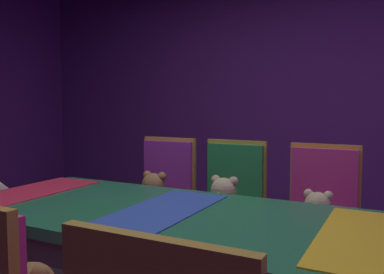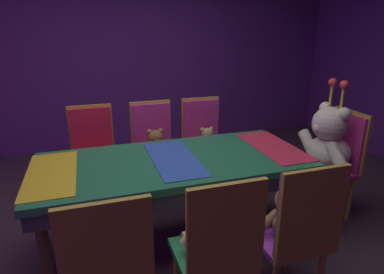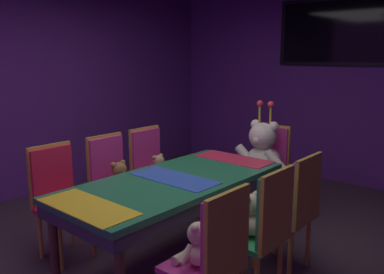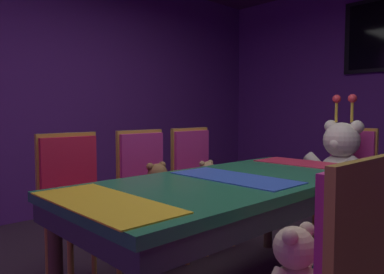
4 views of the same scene
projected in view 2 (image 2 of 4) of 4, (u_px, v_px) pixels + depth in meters
name	position (u px, v px, depth m)	size (l,w,h in m)	color
ground_plane	(175.00, 243.00, 2.66)	(7.90, 7.90, 0.00)	#3F2D38
wall_left	(125.00, 49.00, 4.56)	(0.12, 6.40, 2.80)	#59267F
banquet_table	(174.00, 170.00, 2.45)	(0.90, 2.02, 0.75)	#26724C
chair_left_0	(93.00, 147.00, 3.10)	(0.42, 0.41, 0.98)	red
chair_left_1	(153.00, 141.00, 3.26)	(0.42, 0.41, 0.98)	#CC338C
teddy_left_1	(156.00, 146.00, 3.13)	(0.24, 0.32, 0.30)	olive
chair_left_2	(203.00, 135.00, 3.43)	(0.42, 0.41, 0.98)	#CC338C
teddy_left_2	(207.00, 142.00, 3.31)	(0.21, 0.28, 0.26)	tan
chair_right_0	(108.00, 267.00, 1.53)	(0.42, 0.41, 0.98)	#CC338C
teddy_right_0	(106.00, 251.00, 1.66)	(0.24, 0.30, 0.29)	beige
chair_right_1	(220.00, 245.00, 1.69)	(0.42, 0.41, 0.98)	#268C4C
teddy_right_1	(210.00, 229.00, 1.82)	(0.26, 0.34, 0.32)	beige
chair_right_2	(300.00, 226.00, 1.85)	(0.42, 0.41, 0.98)	purple
teddy_right_2	(286.00, 214.00, 1.98)	(0.25, 0.33, 0.31)	#9E7247
throne_chair	(340.00, 153.00, 2.93)	(0.41, 0.42, 0.98)	#CC338C
king_teddy_bear	(326.00, 143.00, 2.84)	(0.63, 0.49, 0.81)	silver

